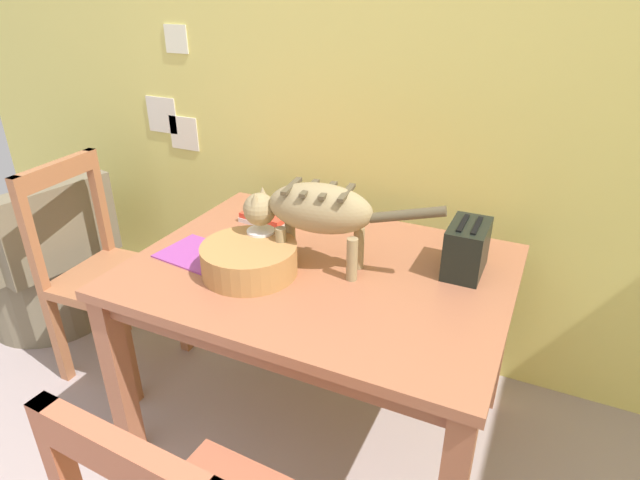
{
  "coord_description": "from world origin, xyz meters",
  "views": [
    {
      "loc": [
        0.61,
        0.11,
        1.61
      ],
      "look_at": [
        -0.06,
        1.52,
        0.83
      ],
      "focal_mm": 29.55,
      "sensor_mm": 36.0,
      "label": 1
    }
  ],
  "objects": [
    {
      "name": "coffee_mug",
      "position": [
        -0.26,
        1.49,
        0.8
      ],
      "size": [
        0.14,
        0.1,
        0.08
      ],
      "color": "white",
      "rests_on": "saucer_bowl"
    },
    {
      "name": "dining_table",
      "position": [
        -0.06,
        1.52,
        0.64
      ],
      "size": [
        1.26,
        0.94,
        0.73
      ],
      "color": "#A35F42",
      "rests_on": "ground_plane"
    },
    {
      "name": "saucer_bowl",
      "position": [
        -0.26,
        1.49,
        0.75
      ],
      "size": [
        0.21,
        0.21,
        0.03
      ],
      "primitive_type": "cylinder",
      "color": "#3555BB",
      "rests_on": "dining_table"
    },
    {
      "name": "wicker_armchair",
      "position": [
        -1.63,
        1.62,
        0.27
      ],
      "size": [
        0.64,
        0.67,
        0.78
      ],
      "rotation": [
        0.0,
        0.0,
        1.39
      ],
      "color": "#736852",
      "rests_on": "ground_plane"
    },
    {
      "name": "wooden_chair_far",
      "position": [
        -1.07,
        1.49,
        0.47
      ],
      "size": [
        0.44,
        0.44,
        0.95
      ],
      "rotation": [
        0.0,
        0.0,
        -1.51
      ],
      "color": "#A66642",
      "rests_on": "ground_plane"
    },
    {
      "name": "cat",
      "position": [
        -0.08,
        1.51,
        0.93
      ],
      "size": [
        0.66,
        0.19,
        0.3
      ],
      "rotation": [
        0.0,
        0.0,
        1.69
      ],
      "color": "#99845B",
      "rests_on": "dining_table"
    },
    {
      "name": "toaster",
      "position": [
        0.39,
        1.7,
        0.82
      ],
      "size": [
        0.12,
        0.2,
        0.18
      ],
      "color": "black",
      "rests_on": "dining_table"
    },
    {
      "name": "book_stack",
      "position": [
        -0.41,
        1.77,
        0.75
      ],
      "size": [
        0.2,
        0.16,
        0.04
      ],
      "color": "silver",
      "rests_on": "dining_table"
    },
    {
      "name": "wall_rear",
      "position": [
        0.0,
        2.18,
        1.25
      ],
      "size": [
        4.91,
        0.11,
        2.5
      ],
      "color": "#E7DA6F",
      "rests_on": "ground_plane"
    },
    {
      "name": "wicker_basket",
      "position": [
        -0.25,
        1.38,
        0.78
      ],
      "size": [
        0.32,
        0.32,
        0.1
      ],
      "color": "#B17B44",
      "rests_on": "dining_table"
    },
    {
      "name": "magazine",
      "position": [
        -0.49,
        1.42,
        0.73
      ],
      "size": [
        0.26,
        0.23,
        0.01
      ],
      "primitive_type": "cube",
      "rotation": [
        0.0,
        0.0,
        -0.12
      ],
      "color": "#9B409C",
      "rests_on": "dining_table"
    }
  ]
}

